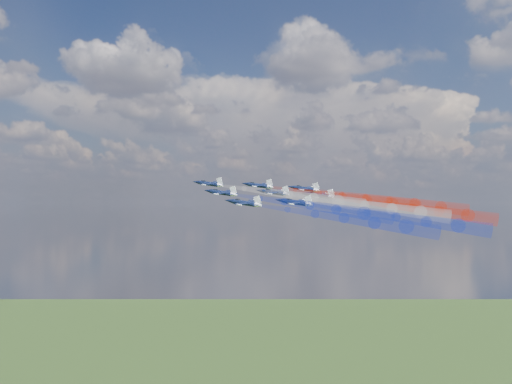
% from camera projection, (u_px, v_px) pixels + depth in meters
% --- Properties ---
extents(jet_lead, '(12.28, 10.51, 5.31)m').
position_uv_depth(jet_lead, '(209.00, 184.00, 172.63)').
color(jet_lead, black).
extents(trail_lead, '(42.06, 10.95, 9.47)m').
position_uv_depth(trail_lead, '(289.00, 195.00, 160.78)').
color(trail_lead, white).
extents(jet_inner_left, '(12.28, 10.51, 5.31)m').
position_uv_depth(jet_inner_left, '(222.00, 193.00, 160.35)').
color(jet_inner_left, black).
extents(trail_inner_left, '(42.06, 10.95, 9.47)m').
position_uv_depth(trail_inner_left, '(310.00, 205.00, 148.50)').
color(trail_inner_left, '#172FCA').
extents(jet_inner_right, '(12.28, 10.51, 5.31)m').
position_uv_depth(jet_inner_right, '(258.00, 185.00, 173.84)').
color(jet_inner_right, black).
extents(trail_inner_right, '(42.06, 10.95, 9.47)m').
position_uv_depth(trail_inner_right, '(342.00, 197.00, 161.99)').
color(trail_inner_right, red).
extents(jet_outer_left, '(12.28, 10.51, 5.31)m').
position_uv_depth(jet_outer_left, '(244.00, 203.00, 145.94)').
color(jet_outer_left, black).
extents(trail_outer_left, '(42.06, 10.95, 9.47)m').
position_uv_depth(trail_outer_left, '(344.00, 218.00, 134.09)').
color(trail_outer_left, '#172FCA').
extents(jet_center_third, '(12.28, 10.51, 5.31)m').
position_uv_depth(jet_center_third, '(274.00, 192.00, 162.69)').
color(jet_center_third, black).
extents(trail_center_third, '(42.06, 10.95, 9.47)m').
position_uv_depth(trail_center_third, '(365.00, 205.00, 150.84)').
color(trail_center_third, white).
extents(jet_outer_right, '(12.28, 10.51, 5.31)m').
position_uv_depth(jet_outer_right, '(305.00, 189.00, 177.51)').
color(jet_outer_right, black).
extents(trail_outer_right, '(42.06, 10.95, 9.47)m').
position_uv_depth(trail_outer_right, '(390.00, 200.00, 165.66)').
color(trail_outer_right, red).
extents(jet_rear_left, '(12.28, 10.51, 5.31)m').
position_uv_depth(jet_rear_left, '(295.00, 202.00, 150.49)').
color(jet_rear_left, black).
extents(trail_rear_left, '(42.06, 10.95, 9.47)m').
position_uv_depth(trail_rear_left, '(396.00, 217.00, 138.64)').
color(trail_rear_left, '#172FCA').
extents(jet_rear_right, '(12.28, 10.51, 5.31)m').
position_uv_depth(jet_rear_right, '(319.00, 195.00, 165.81)').
color(jet_rear_right, black).
extents(trail_rear_right, '(42.06, 10.95, 9.47)m').
position_uv_depth(trail_rear_right, '(411.00, 208.00, 153.96)').
color(trail_rear_right, red).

